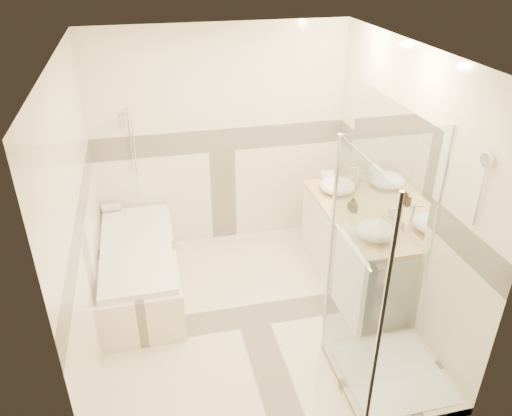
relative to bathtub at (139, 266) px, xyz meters
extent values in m
cube|color=#F3E2C1|center=(1.02, -0.65, -0.31)|extent=(2.80, 3.00, 0.01)
cube|color=white|center=(1.02, -0.65, 2.20)|extent=(2.80, 3.00, 0.01)
cube|color=#F8E8C6|center=(1.02, 0.85, 0.94)|extent=(2.80, 0.01, 2.50)
cube|color=#F8E8C6|center=(1.02, -2.15, 0.94)|extent=(2.80, 0.01, 2.50)
cube|color=#F8E8C6|center=(-0.38, -0.65, 0.94)|extent=(0.01, 3.00, 2.50)
cube|color=#F8E8C6|center=(2.43, -0.65, 0.94)|extent=(0.01, 3.00, 2.50)
cube|color=white|center=(2.41, -0.35, 1.14)|extent=(0.01, 1.60, 1.00)
cylinder|color=silver|center=(0.05, 0.82, 1.04)|extent=(0.02, 0.02, 0.70)
cube|color=#F8E8C6|center=(0.00, 0.00, -0.06)|extent=(0.75, 1.70, 0.50)
cube|color=white|center=(0.00, 0.00, 0.22)|extent=(0.69, 1.60, 0.06)
ellipsoid|color=white|center=(0.00, 0.00, 0.17)|extent=(0.56, 1.40, 0.16)
cube|color=white|center=(2.15, -0.35, 0.09)|extent=(0.55, 1.60, 0.80)
cylinder|color=silver|center=(1.86, -0.75, 0.24)|extent=(0.01, 0.24, 0.01)
cylinder|color=silver|center=(1.86, 0.05, 0.24)|extent=(0.01, 0.24, 0.01)
cube|color=#EBC27C|center=(2.15, -0.35, 0.52)|extent=(0.57, 1.62, 0.05)
cube|color=#F8E8C6|center=(1.97, -1.70, -0.27)|extent=(0.90, 0.90, 0.08)
cube|color=white|center=(1.97, -1.70, -0.22)|extent=(0.80, 0.80, 0.01)
cube|color=white|center=(1.53, -1.70, 0.73)|extent=(0.01, 0.90, 2.00)
cube|color=white|center=(1.97, -1.26, 0.73)|extent=(0.90, 0.01, 2.00)
cylinder|color=silver|center=(1.52, -2.15, 0.73)|extent=(0.03, 0.03, 2.00)
cylinder|color=silver|center=(1.52, -1.25, 0.73)|extent=(0.03, 0.03, 2.00)
cylinder|color=silver|center=(2.42, -1.25, 0.73)|extent=(0.03, 0.03, 2.00)
cylinder|color=silver|center=(2.38, -1.70, 1.64)|extent=(0.03, 0.10, 0.10)
cylinder|color=silver|center=(1.49, -1.70, 1.09)|extent=(0.02, 0.60, 0.02)
cube|color=silver|center=(1.49, -1.70, 0.79)|extent=(0.04, 0.48, 0.62)
ellipsoid|color=white|center=(2.13, 0.10, 0.62)|extent=(0.38, 0.38, 0.15)
ellipsoid|color=white|center=(2.13, -0.83, 0.62)|extent=(0.37, 0.37, 0.15)
cylinder|color=silver|center=(2.35, 0.10, 0.68)|extent=(0.03, 0.03, 0.28)
cylinder|color=silver|center=(2.30, 0.10, 0.81)|extent=(0.10, 0.02, 0.02)
cylinder|color=silver|center=(2.35, -0.83, 0.69)|extent=(0.03, 0.03, 0.30)
cylinder|color=silver|center=(2.30, -0.83, 0.82)|extent=(0.11, 0.03, 0.03)
imported|color=black|center=(2.13, -0.34, 0.61)|extent=(0.08, 0.08, 0.14)
imported|color=black|center=(2.13, -0.30, 0.61)|extent=(0.13, 0.13, 0.14)
cube|color=silver|center=(2.13, 0.35, 0.58)|extent=(0.17, 0.27, 0.08)
cylinder|color=silver|center=(-0.25, 0.77, 0.30)|extent=(0.20, 0.09, 0.09)
camera|label=1|loc=(0.21, -4.31, 2.95)|focal=35.00mm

